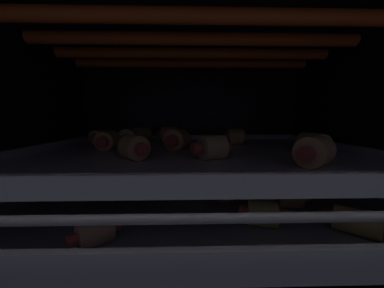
{
  "coord_description": "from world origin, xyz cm",
  "views": [
    {
      "loc": [
        -1.16,
        -33.25,
        26.23
      ],
      "look_at": [
        0.0,
        11.48,
        20.52
      ],
      "focal_mm": 19.55,
      "sensor_mm": 36.0,
      "label": 1
    }
  ],
  "objects_px": {
    "pig_in_blanket_lower_1": "(262,213)",
    "heating_element": "(194,47)",
    "pig_in_blanket_lower_4": "(356,222)",
    "pig_in_blanket_lower_6": "(287,198)",
    "pig_in_blanket_upper_5": "(100,136)",
    "oven_rack_lower": "(194,201)",
    "pig_in_blanket_upper_0": "(313,144)",
    "pig_in_blanket_upper_7": "(108,140)",
    "baking_tray_upper": "(194,153)",
    "pig_in_blanket_upper_8": "(134,147)",
    "pig_in_blanket_lower_5": "(192,191)",
    "pig_in_blanket_upper_10": "(314,152)",
    "pig_in_blanket_upper_9": "(127,137)",
    "pig_in_blanket_upper_3": "(170,134)",
    "pig_in_blanket_lower_9": "(246,166)",
    "pig_in_blanket_upper_2": "(235,137)",
    "baking_tray_lower": "(194,195)",
    "pig_in_blanket_upper_6": "(141,134)",
    "pig_in_blanket_upper_1": "(177,140)",
    "pig_in_blanket_lower_0": "(188,177)",
    "pig_in_blanket_lower_7": "(95,233)",
    "pig_in_blanket_lower_8": "(289,171)",
    "pig_in_blanket_lower_3": "(313,183)",
    "oven_rack_upper": "(194,158)",
    "pig_in_blanket_upper_4": "(212,147)",
    "pig_in_blanket_lower_2": "(228,192)"
  },
  "relations": [
    {
      "from": "pig_in_blanket_lower_5",
      "to": "pig_in_blanket_upper_10",
      "type": "relative_size",
      "value": 1.15
    },
    {
      "from": "pig_in_blanket_lower_6",
      "to": "pig_in_blanket_upper_9",
      "type": "bearing_deg",
      "value": 153.57
    },
    {
      "from": "oven_rack_upper",
      "to": "pig_in_blanket_upper_7",
      "type": "distance_m",
      "value": 0.15
    },
    {
      "from": "pig_in_blanket_upper_1",
      "to": "baking_tray_upper",
      "type": "bearing_deg",
      "value": -17.86
    },
    {
      "from": "baking_tray_upper",
      "to": "pig_in_blanket_upper_1",
      "type": "bearing_deg",
      "value": 162.14
    },
    {
      "from": "pig_in_blanket_lower_6",
      "to": "oven_rack_lower",
      "type": "bearing_deg",
      "value": 154.45
    },
    {
      "from": "pig_in_blanket_lower_5",
      "to": "pig_in_blanket_upper_9",
      "type": "height_order",
      "value": "pig_in_blanket_upper_9"
    },
    {
      "from": "baking_tray_upper",
      "to": "pig_in_blanket_lower_7",
      "type": "bearing_deg",
      "value": -125.7
    },
    {
      "from": "pig_in_blanket_upper_1",
      "to": "pig_in_blanket_upper_6",
      "type": "height_order",
      "value": "pig_in_blanket_upper_1"
    },
    {
      "from": "oven_rack_lower",
      "to": "pig_in_blanket_lower_9",
      "type": "relative_size",
      "value": 11.12
    },
    {
      "from": "pig_in_blanket_lower_1",
      "to": "heating_element",
      "type": "bearing_deg",
      "value": 124.64
    },
    {
      "from": "pig_in_blanket_upper_6",
      "to": "pig_in_blanket_lower_4",
      "type": "bearing_deg",
      "value": -43.97
    },
    {
      "from": "heating_element",
      "to": "pig_in_blanket_upper_10",
      "type": "height_order",
      "value": "heating_element"
    },
    {
      "from": "pig_in_blanket_upper_8",
      "to": "pig_in_blanket_upper_10",
      "type": "xyz_separation_m",
      "value": [
        0.2,
        -0.04,
        0.0
      ]
    },
    {
      "from": "pig_in_blanket_lower_0",
      "to": "pig_in_blanket_upper_6",
      "type": "distance_m",
      "value": 0.16
    },
    {
      "from": "pig_in_blanket_lower_1",
      "to": "pig_in_blanket_upper_6",
      "type": "bearing_deg",
      "value": 126.85
    },
    {
      "from": "pig_in_blanket_lower_6",
      "to": "baking_tray_upper",
      "type": "distance_m",
      "value": 0.15
    },
    {
      "from": "pig_in_blanket_upper_9",
      "to": "pig_in_blanket_upper_10",
      "type": "distance_m",
      "value": 0.31
    },
    {
      "from": "oven_rack_lower",
      "to": "pig_in_blanket_lower_9",
      "type": "height_order",
      "value": "pig_in_blanket_lower_9"
    },
    {
      "from": "pig_in_blanket_upper_9",
      "to": "pig_in_blanket_upper_8",
      "type": "bearing_deg",
      "value": -70.97
    },
    {
      "from": "pig_in_blanket_lower_0",
      "to": "pig_in_blanket_lower_7",
      "type": "height_order",
      "value": "same"
    },
    {
      "from": "pig_in_blanket_upper_5",
      "to": "oven_rack_lower",
      "type": "bearing_deg",
      "value": -28.72
    },
    {
      "from": "pig_in_blanket_lower_8",
      "to": "heating_element",
      "type": "bearing_deg",
      "value": -155.85
    },
    {
      "from": "pig_in_blanket_lower_4",
      "to": "pig_in_blanket_upper_10",
      "type": "relative_size",
      "value": 1.03
    },
    {
      "from": "pig_in_blanket_lower_8",
      "to": "pig_in_blanket_upper_10",
      "type": "height_order",
      "value": "pig_in_blanket_upper_10"
    },
    {
      "from": "pig_in_blanket_upper_3",
      "to": "pig_in_blanket_upper_10",
      "type": "relative_size",
      "value": 1.08
    },
    {
      "from": "pig_in_blanket_lower_1",
      "to": "pig_in_blanket_upper_3",
      "type": "relative_size",
      "value": 0.95
    },
    {
      "from": "heating_element",
      "to": "pig_in_blanket_lower_6",
      "type": "bearing_deg",
      "value": -25.55
    },
    {
      "from": "pig_in_blanket_lower_4",
      "to": "pig_in_blanket_upper_8",
      "type": "xyz_separation_m",
      "value": [
        -0.25,
        0.06,
        0.07
      ]
    },
    {
      "from": "pig_in_blanket_lower_8",
      "to": "pig_in_blanket_upper_9",
      "type": "distance_m",
      "value": 0.34
    },
    {
      "from": "pig_in_blanket_upper_3",
      "to": "oven_rack_lower",
      "type": "bearing_deg",
      "value": -69.12
    },
    {
      "from": "baking_tray_lower",
      "to": "pig_in_blanket_lower_6",
      "type": "height_order",
      "value": "pig_in_blanket_lower_6"
    },
    {
      "from": "heating_element",
      "to": "baking_tray_upper",
      "type": "bearing_deg",
      "value": -90.0
    },
    {
      "from": "oven_rack_lower",
      "to": "pig_in_blanket_lower_2",
      "type": "distance_m",
      "value": 0.07
    },
    {
      "from": "heating_element",
      "to": "pig_in_blanket_lower_0",
      "type": "bearing_deg",
      "value": 100.05
    },
    {
      "from": "pig_in_blanket_upper_3",
      "to": "pig_in_blanket_upper_10",
      "type": "bearing_deg",
      "value": -54.12
    },
    {
      "from": "pig_in_blanket_lower_4",
      "to": "pig_in_blanket_lower_6",
      "type": "height_order",
      "value": "same"
    },
    {
      "from": "pig_in_blanket_lower_6",
      "to": "pig_in_blanket_upper_2",
      "type": "xyz_separation_m",
      "value": [
        -0.04,
        0.13,
        0.07
      ]
    },
    {
      "from": "pig_in_blanket_upper_0",
      "to": "heating_element",
      "type": "bearing_deg",
      "value": 167.99
    },
    {
      "from": "heating_element",
      "to": "pig_in_blanket_lower_3",
      "type": "distance_m",
      "value": 0.3
    },
    {
      "from": "pig_in_blanket_lower_4",
      "to": "pig_in_blanket_lower_3",
      "type": "bearing_deg",
      "value": 74.94
    },
    {
      "from": "pig_in_blanket_upper_7",
      "to": "pig_in_blanket_upper_8",
      "type": "xyz_separation_m",
      "value": [
        0.06,
        -0.08,
        0.0
      ]
    },
    {
      "from": "pig_in_blanket_upper_4",
      "to": "pig_in_blanket_lower_1",
      "type": "bearing_deg",
      "value": -33.73
    },
    {
      "from": "pig_in_blanket_lower_1",
      "to": "pig_in_blanket_upper_1",
      "type": "height_order",
      "value": "pig_in_blanket_upper_1"
    },
    {
      "from": "pig_in_blanket_lower_5",
      "to": "oven_rack_upper",
      "type": "xyz_separation_m",
      "value": [
        0.0,
        0.02,
        0.05
      ]
    },
    {
      "from": "pig_in_blanket_upper_0",
      "to": "pig_in_blanket_upper_7",
      "type": "bearing_deg",
      "value": 170.74
    },
    {
      "from": "pig_in_blanket_lower_3",
      "to": "pig_in_blanket_lower_9",
      "type": "xyz_separation_m",
      "value": [
        -0.08,
        0.12,
        0.0
      ]
    },
    {
      "from": "pig_in_blanket_lower_8",
      "to": "baking_tray_upper",
      "type": "height_order",
      "value": "baking_tray_upper"
    },
    {
      "from": "baking_tray_upper",
      "to": "pig_in_blanket_upper_8",
      "type": "xyz_separation_m",
      "value": [
        -0.08,
        -0.07,
        0.02
      ]
    },
    {
      "from": "pig_in_blanket_upper_0",
      "to": "pig_in_blanket_upper_9",
      "type": "bearing_deg",
      "value": 161.22
    }
  ]
}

